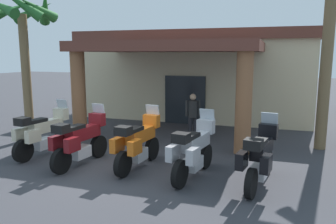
# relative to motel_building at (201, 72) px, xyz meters

# --- Properties ---
(ground_plane) EXTENTS (80.00, 80.00, 0.00)m
(ground_plane) POSITION_rel_motel_building_xyz_m (0.14, -9.27, -2.09)
(ground_plane) COLOR #38383D
(motel_building) EXTENTS (11.26, 11.45, 4.07)m
(motel_building) POSITION_rel_motel_building_xyz_m (0.00, 0.00, 0.00)
(motel_building) COLOR beige
(motel_building) RESTS_ON ground_plane
(motorcycle_cream) EXTENTS (0.74, 2.21, 1.61)m
(motorcycle_cream) POSITION_rel_motel_building_xyz_m (-2.43, -9.13, -1.40)
(motorcycle_cream) COLOR black
(motorcycle_cream) RESTS_ON ground_plane
(motorcycle_maroon) EXTENTS (0.74, 2.21, 1.61)m
(motorcycle_maroon) POSITION_rel_motel_building_xyz_m (-0.84, -9.50, -1.40)
(motorcycle_maroon) COLOR black
(motorcycle_maroon) RESTS_ON ground_plane
(motorcycle_orange) EXTENTS (0.73, 2.21, 1.61)m
(motorcycle_orange) POSITION_rel_motel_building_xyz_m (0.75, -9.17, -1.40)
(motorcycle_orange) COLOR black
(motorcycle_orange) RESTS_ON ground_plane
(motorcycle_silver) EXTENTS (0.80, 2.21, 1.61)m
(motorcycle_silver) POSITION_rel_motel_building_xyz_m (2.33, -9.34, -1.40)
(motorcycle_silver) COLOR black
(motorcycle_silver) RESTS_ON ground_plane
(motorcycle_black) EXTENTS (0.79, 2.21, 1.61)m
(motorcycle_black) POSITION_rel_motel_building_xyz_m (3.92, -9.34, -1.40)
(motorcycle_black) COLOR black
(motorcycle_black) RESTS_ON ground_plane
(pedestrian) EXTENTS (0.48, 0.32, 1.66)m
(pedestrian) POSITION_rel_motel_building_xyz_m (1.26, -5.75, -1.14)
(pedestrian) COLOR black
(pedestrian) RESTS_ON ground_plane
(palm_tree_roadside) EXTENTS (2.36, 2.34, 5.22)m
(palm_tree_roadside) POSITION_rel_motel_building_xyz_m (-4.20, -7.76, 1.92)
(palm_tree_roadside) COLOR brown
(palm_tree_roadside) RESTS_ON ground_plane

